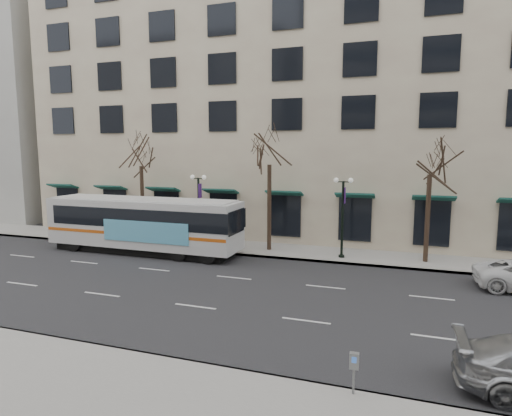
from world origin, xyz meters
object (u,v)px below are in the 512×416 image
at_px(lamp_post_left, 199,207).
at_px(lamp_post_right, 343,214).
at_px(pay_station, 354,364).
at_px(tree_far_right, 431,158).
at_px(tree_far_left, 141,153).
at_px(city_bus, 144,223).
at_px(tree_far_mid, 269,150).

xyz_separation_m(lamp_post_left, lamp_post_right, (10.00, 0.00, 0.00)).
bearing_deg(pay_station, tree_far_right, 78.33).
xyz_separation_m(tree_far_left, city_bus, (2.10, -3.01, -4.68)).
xyz_separation_m(tree_far_mid, lamp_post_left, (-4.99, -0.60, -3.96)).
bearing_deg(tree_far_right, lamp_post_left, -177.71).
bearing_deg(pay_station, tree_far_mid, 112.18).
height_order(lamp_post_right, city_bus, lamp_post_right).
bearing_deg(lamp_post_left, pay_station, -51.33).
distance_m(tree_far_right, city_bus, 18.68).
relative_size(tree_far_mid, lamp_post_left, 1.64).
bearing_deg(lamp_post_right, lamp_post_left, 180.00).
distance_m(tree_far_mid, tree_far_right, 10.01).
bearing_deg(city_bus, tree_far_mid, 21.30).
height_order(tree_far_mid, city_bus, tree_far_mid).
xyz_separation_m(tree_far_left, pay_station, (17.41, -16.10, -5.68)).
bearing_deg(tree_far_mid, lamp_post_left, -173.15).
height_order(tree_far_right, pay_station, tree_far_right).
bearing_deg(lamp_post_left, tree_far_right, 2.29).
bearing_deg(city_bus, tree_far_right, 10.00).
bearing_deg(city_bus, tree_far_left, 125.43).
xyz_separation_m(tree_far_left, lamp_post_left, (5.01, -0.60, -3.75)).
xyz_separation_m(tree_far_mid, pay_station, (7.41, -16.10, -5.89)).
bearing_deg(tree_far_left, tree_far_mid, 0.00).
bearing_deg(city_bus, lamp_post_right, 11.03).
distance_m(tree_far_left, city_bus, 5.94).
xyz_separation_m(tree_far_right, lamp_post_right, (-4.99, -0.60, -3.48)).
bearing_deg(tree_far_left, lamp_post_right, -2.29).
xyz_separation_m(tree_far_right, lamp_post_left, (-14.99, -0.60, -3.48)).
height_order(tree_far_mid, lamp_post_right, tree_far_mid).
relative_size(city_bus, pay_station, 11.45).
relative_size(tree_far_left, lamp_post_left, 1.60).
bearing_deg(city_bus, pay_station, -40.07).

